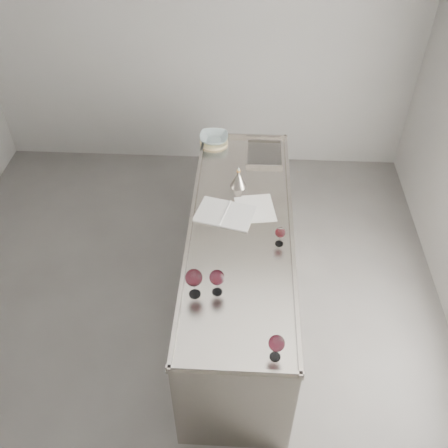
# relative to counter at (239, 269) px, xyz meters

# --- Properties ---
(room_shell) EXTENTS (4.54, 5.04, 2.84)m
(room_shell) POSITION_rel_counter_xyz_m (-0.50, -0.30, 0.93)
(room_shell) COLOR #4F4C4A
(room_shell) RESTS_ON ground
(counter) EXTENTS (0.77, 2.42, 0.97)m
(counter) POSITION_rel_counter_xyz_m (0.00, 0.00, 0.00)
(counter) COLOR gray
(counter) RESTS_ON ground
(wine_glass_left) EXTENTS (0.11, 0.11, 0.22)m
(wine_glass_left) POSITION_rel_counter_xyz_m (-0.28, -0.65, 0.62)
(wine_glass_left) COLOR white
(wine_glass_left) RESTS_ON counter
(wine_glass_middle) EXTENTS (0.10, 0.10, 0.19)m
(wine_glass_middle) POSITION_rel_counter_xyz_m (-0.13, -0.62, 0.60)
(wine_glass_middle) COLOR white
(wine_glass_middle) RESTS_ON counter
(wine_glass_right) EXTENTS (0.09, 0.09, 0.18)m
(wine_glass_right) POSITION_rel_counter_xyz_m (0.23, -1.08, 0.60)
(wine_glass_right) COLOR white
(wine_glass_right) RESTS_ON counter
(wine_glass_small) EXTENTS (0.07, 0.07, 0.15)m
(wine_glass_small) POSITION_rel_counter_xyz_m (0.27, -0.16, 0.57)
(wine_glass_small) COLOR white
(wine_glass_small) RESTS_ON counter
(notebook) EXTENTS (0.48, 0.39, 0.02)m
(notebook) POSITION_rel_counter_xyz_m (-0.12, 0.13, 0.47)
(notebook) COLOR silver
(notebook) RESTS_ON counter
(loose_paper_top) EXTENTS (0.27, 0.35, 0.00)m
(loose_paper_top) POSITION_rel_counter_xyz_m (0.13, 0.21, 0.47)
(loose_paper_top) COLOR silver
(loose_paper_top) RESTS_ON counter
(loose_paper_under) EXTENTS (0.25, 0.32, 0.00)m
(loose_paper_under) POSITION_rel_counter_xyz_m (0.06, 0.20, 0.47)
(loose_paper_under) COLOR silver
(loose_paper_under) RESTS_ON counter
(trivet) EXTENTS (0.29, 0.29, 0.02)m
(trivet) POSITION_rel_counter_xyz_m (-0.27, 1.08, 0.48)
(trivet) COLOR #C9B582
(trivet) RESTS_ON counter
(ceramic_bowl) EXTENTS (0.25, 0.25, 0.06)m
(ceramic_bowl) POSITION_rel_counter_xyz_m (-0.27, 1.08, 0.52)
(ceramic_bowl) COLOR #93A9AC
(ceramic_bowl) RESTS_ON trivet
(wine_funnel) EXTENTS (0.13, 0.13, 0.19)m
(wine_funnel) POSITION_rel_counter_xyz_m (-0.03, 0.47, 0.53)
(wine_funnel) COLOR gray
(wine_funnel) RESTS_ON counter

